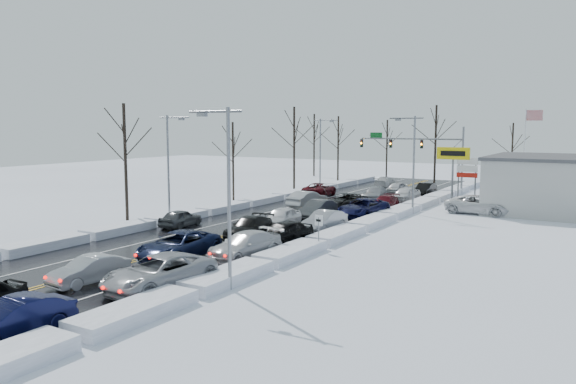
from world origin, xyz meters
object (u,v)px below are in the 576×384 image
Objects in this scene: traffic_signal_mast at (421,147)px; tires_plus_sign at (453,158)px; flagpole at (526,145)px; oncoming_car_0 at (307,207)px.

tires_plus_sign is at bearing -59.54° from traffic_signal_mast.
flagpole reaches higher than oncoming_car_0.
flagpole is (4.67, 14.01, 0.93)m from tires_plus_sign.
tires_plus_sign reaches higher than oncoming_car_0.
tires_plus_sign is 1.19× the size of oncoming_car_0.
flagpole is at bearing 9.73° from traffic_signal_mast.
flagpole reaches higher than traffic_signal_mast.
traffic_signal_mast reaches higher than oncoming_car_0.
oncoming_car_0 is at bearing -105.50° from traffic_signal_mast.
traffic_signal_mast is at bearing 120.46° from tires_plus_sign.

